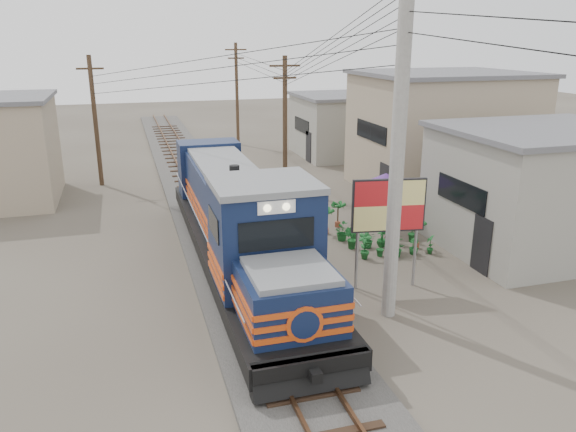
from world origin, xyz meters
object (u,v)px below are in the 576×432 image
object	(u,v)px
locomotive	(239,222)
billboard	(389,208)
vendor	(391,230)
market_umbrella	(386,180)

from	to	relation	value
locomotive	billboard	bearing A→B (deg)	-34.04
billboard	vendor	world-z (taller)	billboard
market_umbrella	locomotive	bearing A→B (deg)	-158.23
locomotive	billboard	world-z (taller)	locomotive
locomotive	vendor	distance (m)	5.99
billboard	market_umbrella	world-z (taller)	billboard
billboard	vendor	distance (m)	3.88
vendor	market_umbrella	bearing A→B (deg)	-115.80
market_umbrella	billboard	bearing A→B (deg)	-115.24
locomotive	vendor	world-z (taller)	locomotive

